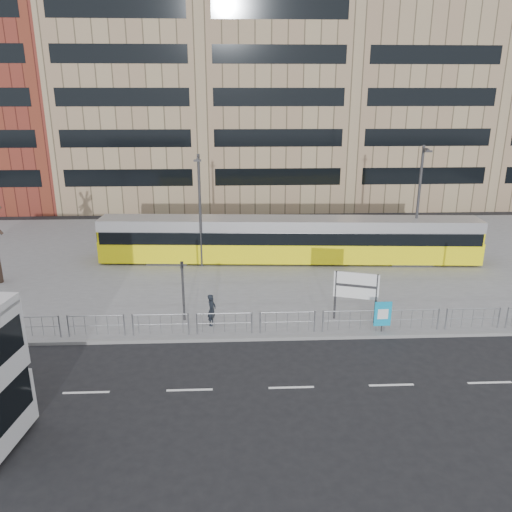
{
  "coord_description": "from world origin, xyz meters",
  "views": [
    {
      "loc": [
        -0.14,
        -21.03,
        11.0
      ],
      "look_at": [
        1.04,
        6.0,
        2.24
      ],
      "focal_mm": 35.0,
      "sensor_mm": 36.0,
      "label": 1
    }
  ],
  "objects_px": {
    "traffic_light_west": "(183,283)",
    "lamp_post_west": "(200,206)",
    "station_sign": "(356,288)",
    "ad_panel": "(383,314)",
    "pedestrian": "(212,310)",
    "tram": "(289,240)",
    "lamp_post_east": "(419,200)"
  },
  "relations": [
    {
      "from": "ad_panel",
      "to": "pedestrian",
      "type": "bearing_deg",
      "value": 170.64
    },
    {
      "from": "tram",
      "to": "lamp_post_east",
      "type": "height_order",
      "value": "lamp_post_east"
    },
    {
      "from": "pedestrian",
      "to": "lamp_post_west",
      "type": "distance_m",
      "value": 9.56
    },
    {
      "from": "traffic_light_west",
      "to": "lamp_post_west",
      "type": "distance_m",
      "value": 8.56
    },
    {
      "from": "tram",
      "to": "lamp_post_east",
      "type": "relative_size",
      "value": 3.28
    },
    {
      "from": "station_sign",
      "to": "traffic_light_west",
      "type": "height_order",
      "value": "traffic_light_west"
    },
    {
      "from": "pedestrian",
      "to": "station_sign",
      "type": "bearing_deg",
      "value": -69.2
    },
    {
      "from": "pedestrian",
      "to": "traffic_light_west",
      "type": "height_order",
      "value": "traffic_light_west"
    },
    {
      "from": "ad_panel",
      "to": "lamp_post_west",
      "type": "relative_size",
      "value": 0.21
    },
    {
      "from": "ad_panel",
      "to": "pedestrian",
      "type": "height_order",
      "value": "pedestrian"
    },
    {
      "from": "traffic_light_west",
      "to": "lamp_post_west",
      "type": "height_order",
      "value": "lamp_post_west"
    },
    {
      "from": "traffic_light_west",
      "to": "station_sign",
      "type": "bearing_deg",
      "value": -5.87
    },
    {
      "from": "lamp_post_west",
      "to": "tram",
      "type": "bearing_deg",
      "value": 8.17
    },
    {
      "from": "station_sign",
      "to": "pedestrian",
      "type": "bearing_deg",
      "value": -161.06
    },
    {
      "from": "lamp_post_west",
      "to": "pedestrian",
      "type": "bearing_deg",
      "value": -83.41
    },
    {
      "from": "pedestrian",
      "to": "traffic_light_west",
      "type": "relative_size",
      "value": 0.52
    },
    {
      "from": "station_sign",
      "to": "ad_panel",
      "type": "height_order",
      "value": "station_sign"
    },
    {
      "from": "tram",
      "to": "station_sign",
      "type": "height_order",
      "value": "tram"
    },
    {
      "from": "tram",
      "to": "lamp_post_west",
      "type": "distance_m",
      "value": 6.45
    },
    {
      "from": "pedestrian",
      "to": "lamp_post_west",
      "type": "xyz_separation_m",
      "value": [
        -1.03,
        8.93,
        3.24
      ]
    },
    {
      "from": "lamp_post_west",
      "to": "lamp_post_east",
      "type": "distance_m",
      "value": 14.39
    },
    {
      "from": "station_sign",
      "to": "ad_panel",
      "type": "xyz_separation_m",
      "value": [
        1.04,
        -1.27,
        -0.87
      ]
    },
    {
      "from": "tram",
      "to": "lamp_post_west",
      "type": "relative_size",
      "value": 3.47
    },
    {
      "from": "station_sign",
      "to": "traffic_light_west",
      "type": "relative_size",
      "value": 0.82
    },
    {
      "from": "station_sign",
      "to": "lamp_post_east",
      "type": "relative_size",
      "value": 0.33
    },
    {
      "from": "pedestrian",
      "to": "lamp_post_west",
      "type": "relative_size",
      "value": 0.22
    },
    {
      "from": "station_sign",
      "to": "ad_panel",
      "type": "distance_m",
      "value": 1.85
    },
    {
      "from": "lamp_post_east",
      "to": "traffic_light_west",
      "type": "bearing_deg",
      "value": -149.28
    },
    {
      "from": "ad_panel",
      "to": "pedestrian",
      "type": "xyz_separation_m",
      "value": [
        -8.17,
        1.1,
        -0.1
      ]
    },
    {
      "from": "pedestrian",
      "to": "traffic_light_west",
      "type": "distance_m",
      "value": 1.95
    },
    {
      "from": "ad_panel",
      "to": "lamp_post_east",
      "type": "relative_size",
      "value": 0.2
    },
    {
      "from": "ad_panel",
      "to": "station_sign",
      "type": "bearing_deg",
      "value": 127.58
    }
  ]
}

